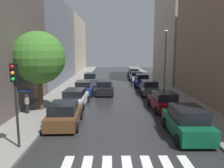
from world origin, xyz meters
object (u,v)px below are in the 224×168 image
object	(u,v)px
parked_car_left_nearest	(64,115)
parked_car_right_nearest	(187,122)
lamp_post_right	(165,58)
parked_car_right_fourth	(142,80)
parked_car_right_sixth	(134,73)
parked_car_right_fifth	(136,76)
parked_car_left_fourth	(90,79)
car_midroad	(105,88)
parked_car_left_third	(84,88)
pedestrian_foreground	(26,97)
parked_car_right_third	(149,88)
parked_car_left_second	(75,98)
traffic_light_left_corner	(15,87)
parked_car_right_second	(164,101)
street_tree_left	(39,58)

from	to	relation	value
parked_car_left_nearest	parked_car_right_nearest	distance (m)	7.92
parked_car_right_nearest	lamp_post_right	distance (m)	12.89
parked_car_right_fourth	lamp_post_right	xyz separation A→B (m)	(1.71, -6.06, 3.47)
parked_car_right_fourth	parked_car_right_sixth	bearing A→B (deg)	2.39
parked_car_right_fifth	parked_car_right_sixth	distance (m)	5.41
parked_car_right_nearest	parked_car_right_fifth	size ratio (longest dim) A/B	0.97
parked_car_left_fourth	parked_car_right_fifth	xyz separation A→B (m)	(7.42, 4.62, -0.10)
parked_car_left_nearest	car_midroad	xyz separation A→B (m)	(2.50, 10.75, -0.00)
parked_car_left_nearest	parked_car_right_nearest	size ratio (longest dim) A/B	0.92
parked_car_left_third	pedestrian_foreground	world-z (taller)	pedestrian_foreground
parked_car_right_third	parked_car_right_fourth	size ratio (longest dim) A/B	0.95
parked_car_left_second	parked_car_right_fifth	world-z (taller)	parked_car_left_second
parked_car_left_third	parked_car_right_third	distance (m)	7.70
parked_car_left_second	parked_car_left_third	bearing A→B (deg)	1.14
parked_car_left_third	parked_car_left_fourth	size ratio (longest dim) A/B	1.05
pedestrian_foreground	parked_car_left_second	bearing A→B (deg)	166.72
parked_car_right_nearest	traffic_light_left_corner	xyz separation A→B (m)	(-9.28, -1.79, 2.45)
pedestrian_foreground	parked_car_right_nearest	bearing A→B (deg)	106.00
parked_car_right_nearest	parked_car_right_fourth	xyz separation A→B (m)	(0.01, 18.36, -0.01)
parked_car_right_second	lamp_post_right	world-z (taller)	lamp_post_right
car_midroad	street_tree_left	size ratio (longest dim) A/B	0.67
car_midroad	parked_car_right_nearest	bearing A→B (deg)	-156.21
car_midroad	parked_car_right_sixth	bearing A→B (deg)	-15.95
lamp_post_right	parked_car_left_nearest	bearing A→B (deg)	-132.04
parked_car_right_fifth	lamp_post_right	world-z (taller)	lamp_post_right
parked_car_right_nearest	parked_car_left_nearest	bearing A→B (deg)	76.97
parked_car_right_second	parked_car_left_third	bearing A→B (deg)	46.13
parked_car_left_third	parked_car_right_nearest	world-z (taller)	parked_car_right_nearest
parked_car_right_fourth	parked_car_right_fifth	distance (m)	5.67
parked_car_right_third	street_tree_left	distance (m)	13.08
parked_car_right_second	parked_car_right_third	world-z (taller)	parked_car_right_third
parked_car_right_nearest	parked_car_right_fourth	bearing A→B (deg)	0.36
parked_car_left_nearest	traffic_light_left_corner	xyz separation A→B (m)	(-1.57, -3.63, 2.52)
parked_car_right_fifth	traffic_light_left_corner	distance (m)	27.51
parked_car_right_nearest	parked_car_right_fifth	world-z (taller)	parked_car_right_nearest
parked_car_right_fourth	parked_car_right_second	bearing A→B (deg)	-177.37
parked_car_right_second	parked_car_right_fifth	bearing A→B (deg)	-1.82
parked_car_left_fourth	parked_car_right_third	xyz separation A→B (m)	(7.55, -6.99, -0.07)
parked_car_left_nearest	parked_car_right_fifth	bearing A→B (deg)	-20.42
parked_car_left_second	traffic_light_left_corner	world-z (taller)	traffic_light_left_corner
parked_car_right_fourth	traffic_light_left_corner	xyz separation A→B (m)	(-9.29, -20.15, 2.46)
parked_car_left_nearest	parked_car_right_third	bearing A→B (deg)	-37.69
parked_car_right_second	street_tree_left	xyz separation A→B (m)	(-10.48, -0.33, 3.75)
parked_car_left_second	parked_car_right_fifth	xyz separation A→B (m)	(7.70, 16.93, -0.01)
pedestrian_foreground	parked_car_right_fifth	bearing A→B (deg)	-172.19
parked_car_right_sixth	parked_car_right_second	bearing A→B (deg)	179.03
parked_car_left_second	parked_car_right_nearest	xyz separation A→B (m)	(7.82, -7.09, 0.09)
traffic_light_left_corner	lamp_post_right	size ratio (longest dim) A/B	0.60
parked_car_left_nearest	lamp_post_right	world-z (taller)	lamp_post_right
parked_car_right_third	parked_car_right_sixth	distance (m)	17.02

